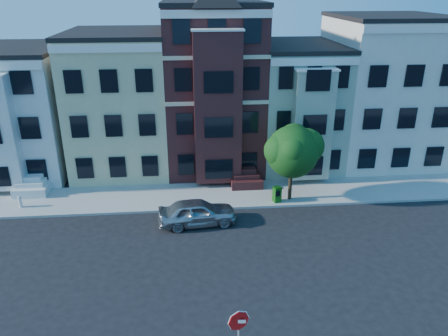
{
  "coord_description": "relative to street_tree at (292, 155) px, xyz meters",
  "views": [
    {
      "loc": [
        -2.13,
        -18.64,
        13.28
      ],
      "look_at": [
        -0.19,
        2.94,
        4.2
      ],
      "focal_mm": 35.0,
      "sensor_mm": 36.0,
      "label": 1
    }
  ],
  "objects": [
    {
      "name": "ground",
      "position": [
        -4.54,
        -6.91,
        -3.25
      ],
      "size": [
        120.0,
        120.0,
        0.0
      ],
      "primitive_type": "plane",
      "color": "black"
    },
    {
      "name": "far_sidewalk",
      "position": [
        -4.54,
        1.09,
        -3.18
      ],
      "size": [
        60.0,
        4.0,
        0.15
      ],
      "primitive_type": "cube",
      "color": "#9E9B93",
      "rests_on": "ground"
    },
    {
      "name": "house_white",
      "position": [
        -19.54,
        7.59,
        1.25
      ],
      "size": [
        8.0,
        9.0,
        9.0
      ],
      "primitive_type": "cube",
      "color": "silver",
      "rests_on": "ground"
    },
    {
      "name": "house_yellow",
      "position": [
        -11.54,
        7.59,
        1.75
      ],
      "size": [
        7.0,
        9.0,
        10.0
      ],
      "primitive_type": "cube",
      "color": "beige",
      "rests_on": "ground"
    },
    {
      "name": "house_brown",
      "position": [
        -4.54,
        7.59,
        2.75
      ],
      "size": [
        7.0,
        9.0,
        12.0
      ],
      "primitive_type": "cube",
      "color": "#411819",
      "rests_on": "ground"
    },
    {
      "name": "house_green",
      "position": [
        1.96,
        7.59,
        1.25
      ],
      "size": [
        6.0,
        9.0,
        9.0
      ],
      "primitive_type": "cube",
      "color": "#95A48D",
      "rests_on": "ground"
    },
    {
      "name": "house_cream",
      "position": [
        8.96,
        7.59,
        2.25
      ],
      "size": [
        8.0,
        9.0,
        11.0
      ],
      "primitive_type": "cube",
      "color": "silver",
      "rests_on": "ground"
    },
    {
      "name": "street_tree",
      "position": [
        0.0,
        0.0,
        0.0
      ],
      "size": [
        6.41,
        6.41,
        6.21
      ],
      "primitive_type": null,
      "rotation": [
        0.0,
        0.0,
        -0.23
      ],
      "color": "#174F14",
      "rests_on": "far_sidewalk"
    },
    {
      "name": "parked_car",
      "position": [
        -6.2,
        -2.53,
        -2.47
      ],
      "size": [
        4.79,
        2.32,
        1.58
      ],
      "primitive_type": "imported",
      "rotation": [
        0.0,
        0.0,
        1.67
      ],
      "color": "#A6A7AC",
      "rests_on": "ground"
    },
    {
      "name": "newspaper_box",
      "position": [
        -0.92,
        -0.33,
        -2.58
      ],
      "size": [
        0.57,
        0.54,
        1.04
      ],
      "primitive_type": "cube",
      "rotation": [
        0.0,
        0.0,
        0.3
      ],
      "color": "#0F4F0F",
      "rests_on": "far_sidewalk"
    },
    {
      "name": "fire_hydrant",
      "position": [
        -17.42,
        0.35,
        -2.79
      ],
      "size": [
        0.28,
        0.28,
        0.63
      ],
      "primitive_type": "cylinder",
      "rotation": [
        0.0,
        0.0,
        -0.27
      ],
      "color": "silver",
      "rests_on": "far_sidewalk"
    }
  ]
}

